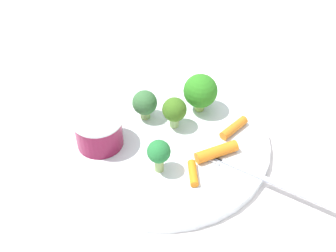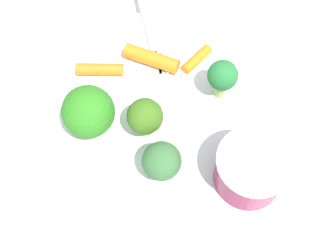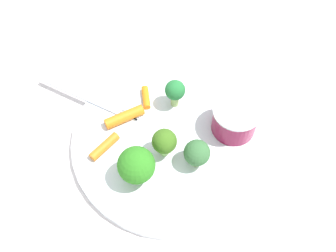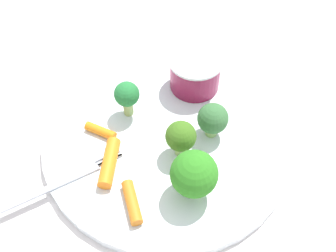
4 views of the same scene
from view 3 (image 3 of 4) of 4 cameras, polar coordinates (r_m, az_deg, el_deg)
ground_plane at (r=0.54m, az=0.84°, el=-2.23°), size 2.40×2.40×0.00m
plate at (r=0.53m, az=0.85°, el=-1.90°), size 0.28×0.28×0.01m
sauce_cup at (r=0.52m, az=9.84°, el=0.99°), size 0.06×0.06×0.04m
broccoli_floret_0 at (r=0.53m, az=1.04°, el=5.17°), size 0.03×0.03×0.05m
broccoli_floret_1 at (r=0.47m, az=-4.70°, el=-5.82°), size 0.05×0.05×0.06m
broccoli_floret_2 at (r=0.49m, az=4.29°, el=-4.03°), size 0.03×0.03×0.04m
broccoli_floret_3 at (r=0.49m, az=-0.83°, el=-2.22°), size 0.03×0.03×0.05m
carrot_stick_0 at (r=0.56m, az=-3.29°, el=4.22°), size 0.03×0.04×0.01m
carrot_stick_1 at (r=0.52m, az=-9.38°, el=-3.00°), size 0.02×0.05×0.01m
carrot_stick_2 at (r=0.54m, az=-6.47°, el=1.36°), size 0.04×0.05×0.01m
fork at (r=0.57m, az=-11.47°, el=4.01°), size 0.17×0.01×0.00m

